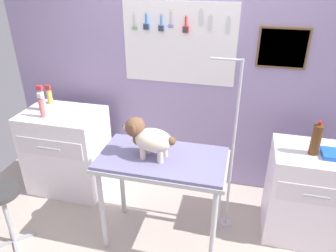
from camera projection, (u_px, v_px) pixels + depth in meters
name	position (u px, v px, depth m)	size (l,w,h in m)	color
rear_wall_panel	(190.00, 83.00, 3.26)	(4.00, 0.11, 2.30)	#9886B3
grooming_table	(162.00, 167.00, 2.59)	(1.05, 0.57, 0.87)	#B7B7BC
grooming_arm	(231.00, 157.00, 2.75)	(0.30, 0.11, 1.63)	#B7B7BC
dog	(148.00, 137.00, 2.48)	(0.45, 0.24, 0.32)	beige
counter_left	(67.00, 151.00, 3.42)	(0.80, 0.58, 0.91)	white
cabinet_right	(307.00, 194.00, 2.81)	(0.68, 0.54, 0.87)	white
stool	(3.00, 201.00, 2.67)	(0.31, 0.31, 0.59)	#9E9EA3
shampoo_bottle	(42.00, 99.00, 3.22)	(0.06, 0.06, 0.26)	#ABB1BE
pump_bottle_white	(49.00, 96.00, 3.39)	(0.06, 0.06, 0.21)	gold
detangler_spray	(42.00, 107.00, 3.08)	(0.05, 0.05, 0.25)	#CF655E
soda_bottle	(316.00, 139.00, 2.53)	(0.08, 0.08, 0.29)	#4E2D12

